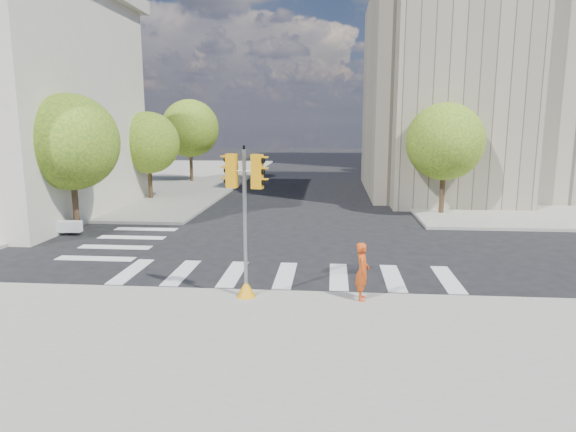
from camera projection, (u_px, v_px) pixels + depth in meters
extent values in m
plane|color=black|center=(293.00, 260.00, 19.37)|extent=(160.00, 160.00, 0.00)
cube|color=gray|center=(243.00, 430.00, 8.58)|extent=(30.00, 14.00, 0.15)
cube|color=gray|center=(553.00, 182.00, 43.14)|extent=(28.00, 40.00, 0.15)
cube|color=gray|center=(95.00, 178.00, 46.51)|extent=(28.00, 40.00, 0.15)
cube|color=gray|center=(554.00, 94.00, 36.25)|extent=(26.00, 14.00, 14.00)
cube|color=gray|center=(455.00, 91.00, 32.02)|extent=(8.00, 8.00, 14.00)
cube|color=#9EA0A3|center=(523.00, 29.00, 55.91)|extent=(20.00, 18.00, 30.00)
cylinder|color=#382616|center=(76.00, 207.00, 23.95)|extent=(0.28, 0.28, 2.45)
sphere|color=#265D1A|center=(71.00, 142.00, 23.40)|extent=(4.40, 4.40, 4.40)
cylinder|color=#382616|center=(150.00, 184.00, 33.77)|extent=(0.28, 0.28, 2.17)
sphere|color=#265D1A|center=(148.00, 143.00, 33.28)|extent=(4.00, 4.00, 4.00)
cylinder|color=#382616|center=(191.00, 167.00, 43.52)|extent=(0.28, 0.28, 2.62)
sphere|color=#265D1A|center=(190.00, 128.00, 42.93)|extent=(4.80, 4.80, 4.80)
cylinder|color=#382616|center=(442.00, 194.00, 28.31)|extent=(0.28, 0.28, 2.38)
sphere|color=#265D1A|center=(445.00, 142.00, 27.79)|extent=(4.20, 4.20, 4.20)
cylinder|color=#382616|center=(410.00, 172.00, 40.06)|extent=(0.28, 0.28, 2.52)
sphere|color=#265D1A|center=(412.00, 131.00, 39.49)|extent=(4.60, 4.60, 4.60)
cylinder|color=#382616|center=(392.00, 161.00, 51.83)|extent=(0.28, 0.28, 2.27)
sphere|color=#265D1A|center=(393.00, 134.00, 51.33)|extent=(4.00, 4.00, 4.00)
cylinder|color=black|center=(439.00, 138.00, 31.65)|extent=(0.12, 0.12, 8.00)
cube|color=black|center=(443.00, 71.00, 30.92)|extent=(0.35, 0.18, 0.22)
cylinder|color=black|center=(407.00, 132.00, 45.36)|extent=(0.12, 0.12, 8.00)
cube|color=black|center=(409.00, 86.00, 44.63)|extent=(0.35, 0.18, 0.22)
cone|color=orange|center=(246.00, 288.00, 14.83)|extent=(0.56, 0.56, 0.50)
cylinder|color=gray|center=(245.00, 225.00, 14.49)|extent=(0.11, 0.11, 4.24)
cylinder|color=black|center=(244.00, 148.00, 14.09)|extent=(0.07, 0.07, 0.12)
cylinder|color=gray|center=(244.00, 171.00, 14.21)|extent=(0.89, 0.26, 0.06)
cube|color=orange|center=(232.00, 171.00, 14.33)|extent=(0.34, 0.28, 0.95)
cube|color=orange|center=(257.00, 172.00, 14.10)|extent=(0.34, 0.28, 0.95)
imported|color=#C64412|center=(362.00, 271.00, 14.49)|extent=(0.42, 0.62, 1.67)
cube|color=white|center=(17.00, 226.00, 23.56)|extent=(6.01, 0.74, 0.50)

